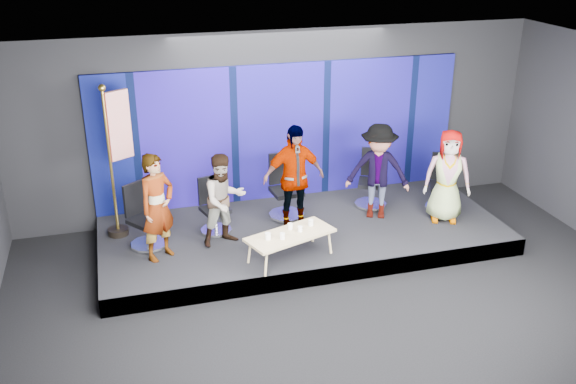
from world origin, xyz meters
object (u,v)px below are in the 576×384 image
Objects in this scene: chair_e at (442,191)px; mug_b at (282,236)px; panelist_c at (294,178)px; panelist_e at (447,176)px; chair_c at (285,196)px; chair_d at (371,187)px; panelist_a at (158,207)px; panelist_b at (224,200)px; panelist_d at (378,171)px; flag_stand at (117,157)px; mug_a at (268,236)px; mug_d at (300,229)px; chair_a at (145,226)px; chair_b at (214,214)px; mug_c at (290,226)px; coffee_table at (290,236)px; mug_e at (311,223)px.

mug_b is at bearing -137.03° from chair_e.
panelist_c reaches higher than panelist_e.
chair_d is at bearing -4.59° from chair_c.
panelist_a is 1.11m from panelist_b.
panelist_a is 3.94m from panelist_d.
panelist_e is at bearing 3.68° from panelist_d.
flag_stand reaches higher than panelist_d.
chair_d is 2.96m from mug_a.
mug_a is 1.19× the size of mug_d.
chair_a is at bearing -174.01° from chair_c.
chair_b is 10.74× the size of mug_d.
panelist_b is 14.64× the size of mug_a.
chair_a is 0.41× the size of flag_stand.
chair_e is (5.44, 0.04, -0.01)m from chair_a.
panelist_a is 16.33× the size of mug_a.
panelist_e is 17.29× the size of mug_c.
coffee_table is at bearing -64.84° from flag_stand.
coffee_table is at bearing -124.79° from panelist_d.
chair_d is (4.23, 0.52, 0.00)m from chair_a.
panelist_a is at bearing 157.60° from mug_b.
mug_e is at bearing -123.96° from panelist_d.
mug_d is at bearing -114.65° from chair_d.
panelist_b is at bearing -152.91° from chair_e.
mug_b is (-2.10, -1.24, -0.39)m from panelist_d.
chair_b is at bearing 132.64° from mug_d.
flag_stand is (-0.32, 0.60, 1.04)m from chair_a.
chair_c reaches higher than coffee_table.
mug_b is at bearing -116.35° from chair_d.
panelist_d is 16.33× the size of mug_a.
mug_e is (0.57, 0.34, 0.00)m from mug_b.
mug_a is 0.22m from mug_b.
mug_a is at bearing -75.66° from panelist_b.
flag_stand is at bearing 79.81° from panelist_a.
chair_c is 11.51× the size of mug_e.
mug_d is (-2.89, -0.61, -0.36)m from panelist_e.
mug_a is at bearing -128.17° from panelist_c.
chair_c is at bearing -176.03° from panelist_e.
coffee_table is 16.99× the size of mug_d.
mug_d is at bearing -145.19° from panelist_e.
panelist_b is 2.85m from panelist_d.
panelist_a reaches higher than chair_d.
chair_b is at bearing 113.62° from mug_a.
panelist_d is 18.03× the size of mug_c.
chair_e is at bearing 19.23° from mug_d.
chair_e reaches higher than mug_a.
chair_e is (1.21, -0.48, -0.01)m from chair_d.
chair_c is 11.92× the size of mug_c.
panelist_c is 19.31× the size of mug_c.
chair_e is 3.00m from mug_e.
chair_d is 10.08× the size of mug_a.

